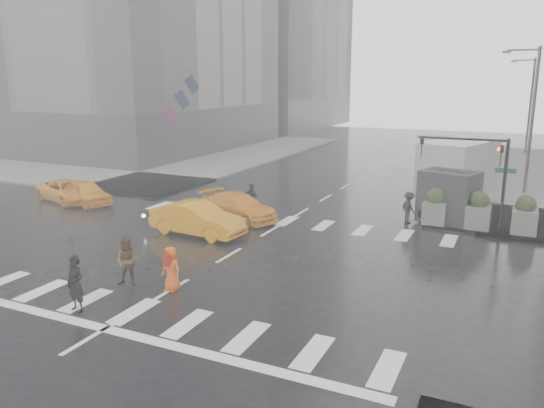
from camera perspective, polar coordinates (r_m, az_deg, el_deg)
The scene contains 20 objects.
ground at distance 22.11m, azimuth -4.65°, elevation -5.53°, with size 120.00×120.00×0.00m, color black.
sidewalk_nw at distance 47.09m, azimuth -14.82°, elevation 4.28°, with size 35.00×35.00×0.15m, color slate.
road_markings at distance 22.11m, azimuth -4.65°, elevation -5.52°, with size 18.00×48.00×0.01m, color silver, non-canonical shape.
traffic_signal_pole at distance 26.46m, azimuth 21.72°, elevation 3.88°, with size 4.45×0.42×4.50m.
street_lamp_near at distance 36.19m, azimuth 26.02°, elevation 8.56°, with size 2.15×0.22×9.00m.
street_lamp_far at distance 56.16m, azimuth 25.92°, elevation 9.81°, with size 2.15×0.22×9.00m.
planter_west at distance 27.25m, azimuth 17.15°, elevation -0.31°, with size 1.10×1.10×1.80m.
planter_mid at distance 27.07m, azimuth 21.33°, elevation -0.72°, with size 1.10×1.10×1.80m.
planter_east at distance 27.04m, azimuth 25.54°, elevation -1.14°, with size 1.10×1.10×1.80m.
flag_cluster at distance 44.68m, azimuth -9.96°, elevation 11.24°, with size 2.87×3.06×4.69m.
pedestrian_black at distance 17.58m, azimuth -20.56°, elevation -6.00°, with size 1.06×1.08×2.43m.
pedestrian_brown at distance 19.43m, azimuth -15.27°, elevation -5.94°, with size 0.85×0.67×1.76m, color #49311A.
pedestrian_orange at distance 18.60m, azimuth -10.81°, elevation -6.84°, with size 0.81×0.57×1.57m.
pedestrian_far_a at distance 28.24m, azimuth -2.20°, elevation 0.47°, with size 0.99×0.61×1.70m, color black.
pedestrian_far_b at distance 27.65m, azimuth 14.49°, elevation -0.34°, with size 1.03×0.57×1.60m, color black.
taxi_front at distance 32.65m, azimuth -19.37°, elevation 1.18°, with size 1.61×4.00×1.36m, color orange.
taxi_mid at distance 24.94m, azimuth -8.03°, elevation -1.60°, with size 1.61×4.63×1.52m, color orange.
taxi_rear at distance 27.52m, azimuth -3.65°, elevation -0.27°, with size 1.88×4.08×1.34m, color orange.
taxi_far at distance 33.71m, azimuth -21.09°, elevation 1.33°, with size 2.11×4.05×1.27m, color orange.
box_truck at distance 30.39m, azimuth 19.17°, elevation 2.92°, with size 2.68×7.14×3.79m.
Camera 1 is at (10.47, -18.12, 7.14)m, focal length 35.00 mm.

